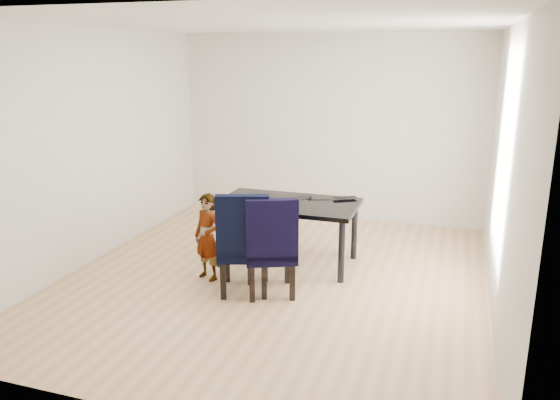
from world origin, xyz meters
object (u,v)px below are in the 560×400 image
(child, at_px, (207,237))
(laptop, at_px, (344,198))
(chair_right, at_px, (270,244))
(plate, at_px, (244,202))
(chair_left, at_px, (244,241))
(dining_table, at_px, (288,233))

(child, distance_m, laptop, 1.69)
(chair_right, bearing_deg, plate, 105.51)
(chair_left, bearing_deg, chair_right, -11.33)
(plate, distance_m, laptop, 1.18)
(chair_right, relative_size, child, 1.11)
(chair_left, distance_m, child, 0.53)
(chair_right, bearing_deg, dining_table, 70.93)
(child, xyz_separation_m, plate, (0.22, 0.53, 0.28))
(chair_right, distance_m, plate, 0.88)
(dining_table, xyz_separation_m, chair_right, (0.08, -0.85, 0.16))
(chair_right, height_order, plate, chair_right)
(chair_left, relative_size, child, 1.13)
(laptop, bearing_deg, chair_left, 25.50)
(dining_table, bearing_deg, chair_right, -84.92)
(chair_right, relative_size, laptop, 3.67)
(dining_table, bearing_deg, laptop, 31.10)
(chair_right, xyz_separation_m, laptop, (0.50, 1.20, 0.23))
(laptop, bearing_deg, chair_right, 34.86)
(chair_left, distance_m, chair_right, 0.27)
(laptop, bearing_deg, child, 7.77)
(chair_left, xyz_separation_m, child, (-0.50, 0.16, -0.06))
(child, bearing_deg, chair_right, 11.28)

